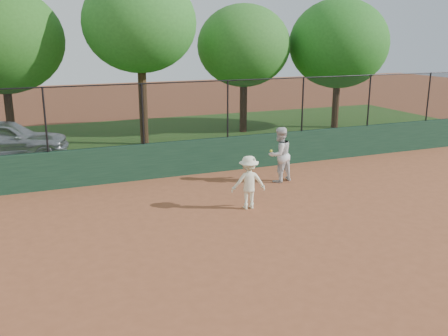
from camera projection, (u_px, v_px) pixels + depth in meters
name	position (u px, v px, depth m)	size (l,w,h in m)	color
ground	(228.00, 244.00, 11.60)	(80.00, 80.00, 0.00)	#965030
back_wall	(159.00, 160.00, 16.80)	(26.00, 0.20, 1.20)	#1C3E28
grass_strip	(124.00, 143.00, 22.31)	(36.00, 12.00, 0.01)	#244B17
parked_car	(4.00, 140.00, 19.04)	(1.89, 4.69, 1.60)	silver
player_second	(280.00, 155.00, 16.27)	(0.88, 0.69, 1.82)	silver
player_main	(249.00, 182.00, 13.79)	(1.05, 0.76, 1.72)	white
fence_assembly	(157.00, 112.00, 16.36)	(26.00, 0.06, 2.00)	black
tree_1	(1.00, 41.00, 20.39)	(5.06, 4.60, 6.64)	#3D2615
tree_2	(140.00, 23.00, 20.69)	(4.77, 4.34, 7.21)	#452D18
tree_3	(244.00, 46.00, 23.75)	(4.51, 4.10, 6.11)	#3B2313
tree_4	(339.00, 44.00, 24.86)	(5.10, 4.64, 6.44)	#452A18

